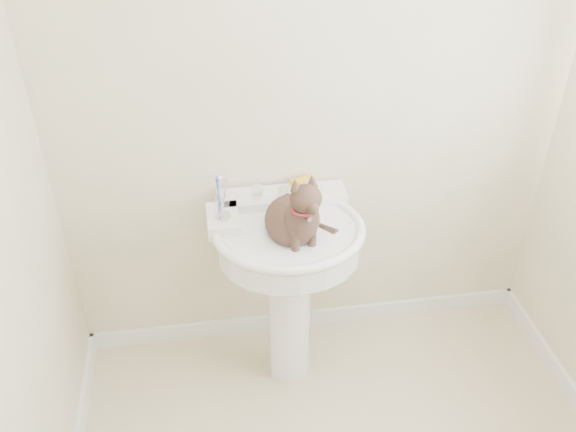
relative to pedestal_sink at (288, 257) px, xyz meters
name	(u,v)px	position (x,y,z in m)	size (l,w,h in m)	color
wall_back	(315,101)	(0.15, 0.29, 0.56)	(2.20, 0.00, 2.50)	beige
baseboard_back	(309,318)	(0.15, 0.28, -0.64)	(2.20, 0.02, 0.09)	white
pedestal_sink	(288,257)	(0.00, 0.00, 0.00)	(0.64, 0.62, 0.88)	white
faucet	(283,190)	(0.00, 0.16, 0.23)	(0.28, 0.12, 0.14)	silver
soap_bar	(302,183)	(0.10, 0.25, 0.20)	(0.09, 0.06, 0.03)	orange
toothbrush_cup	(222,207)	(-0.26, 0.06, 0.24)	(0.07, 0.07, 0.19)	silver
cat	(295,218)	(0.02, -0.06, 0.24)	(0.24, 0.30, 0.43)	#483526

